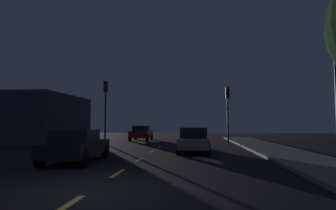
{
  "coord_description": "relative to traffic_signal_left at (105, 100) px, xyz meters",
  "views": [
    {
      "loc": [
        2.63,
        -6.87,
        1.68
      ],
      "look_at": [
        0.46,
        15.79,
        3.22
      ],
      "focal_mm": 30.09,
      "sensor_mm": 36.0,
      "label": 1
    }
  ],
  "objects": [
    {
      "name": "storefront_left",
      "position": [
        -5.18,
        0.49,
        -1.61
      ],
      "size": [
        4.13,
        8.72,
        4.18
      ],
      "primitive_type": "cube",
      "color": "#333847",
      "rests_on": "ground_plane"
    },
    {
      "name": "car_adjacent_lane",
      "position": [
        2.3,
        -10.94,
        -2.97
      ],
      "size": [
        2.15,
        4.43,
        1.43
      ],
      "color": "black",
      "rests_on": "ground_plane"
    },
    {
      "name": "lane_stripe_nearest",
      "position": [
        4.88,
        -17.36,
        -3.7
      ],
      "size": [
        0.16,
        1.6,
        0.01
      ],
      "primitive_type": "cube",
      "color": "#EACC4C",
      "rests_on": "ground_plane"
    },
    {
      "name": "street_lamp_right",
      "position": [
        12.43,
        -12.33,
        0.81
      ],
      "size": [
        1.79,
        0.36,
        7.57
      ],
      "color": "black",
      "rests_on": "ground_plane"
    },
    {
      "name": "lane_stripe_third",
      "position": [
        4.88,
        -9.76,
        -3.7
      ],
      "size": [
        0.16,
        1.6,
        0.01
      ],
      "primitive_type": "cube",
      "color": "#EACC4C",
      "rests_on": "ground_plane"
    },
    {
      "name": "traffic_signal_right",
      "position": [
        10.16,
        -0.0,
        -0.42
      ],
      "size": [
        0.32,
        0.38,
        4.66
      ],
      "color": "#2D2D30",
      "rests_on": "ground_plane"
    },
    {
      "name": "car_stopped_ahead",
      "position": [
        7.43,
        -6.33,
        -2.96
      ],
      "size": [
        1.83,
        4.18,
        1.48
      ],
      "color": "gray",
      "rests_on": "ground_plane"
    },
    {
      "name": "lane_stripe_fifth",
      "position": [
        4.88,
        -2.16,
        -3.7
      ],
      "size": [
        0.16,
        1.6,
        0.01
      ],
      "primitive_type": "cube",
      "color": "#EACC4C",
      "rests_on": "ground_plane"
    },
    {
      "name": "car_oncoming_far",
      "position": [
        2.03,
        5.52,
        -2.93
      ],
      "size": [
        1.99,
        4.0,
        1.51
      ],
      "color": "#B21919",
      "rests_on": "ground_plane"
    },
    {
      "name": "lane_stripe_fourth",
      "position": [
        4.88,
        -5.96,
        -3.7
      ],
      "size": [
        0.16,
        1.6,
        0.01
      ],
      "primitive_type": "cube",
      "color": "#EACC4C",
      "rests_on": "ground_plane"
    },
    {
      "name": "traffic_signal_left",
      "position": [
        0.0,
        0.0,
        0.0
      ],
      "size": [
        0.32,
        0.38,
        5.32
      ],
      "color": "#2D2D30",
      "rests_on": "ground_plane"
    },
    {
      "name": "lane_stripe_second",
      "position": [
        4.88,
        -13.56,
        -3.7
      ],
      "size": [
        0.16,
        1.6,
        0.01
      ],
      "primitive_type": "cube",
      "color": "#EACC4C",
      "rests_on": "ground_plane"
    },
    {
      "name": "ground_plane",
      "position": [
        4.88,
        -9.16,
        -3.7
      ],
      "size": [
        80.0,
        80.0,
        0.0
      ],
      "primitive_type": "plane",
      "color": "black"
    },
    {
      "name": "sidewalk_curb_right",
      "position": [
        12.38,
        -9.16,
        -3.63
      ],
      "size": [
        3.0,
        40.0,
        0.15
      ],
      "primitive_type": "cube",
      "color": "gray",
      "rests_on": "ground_plane"
    }
  ]
}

